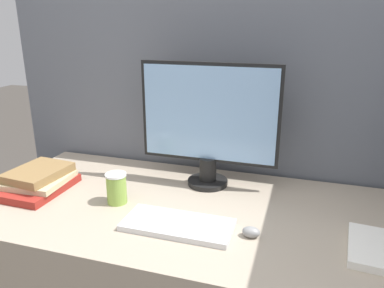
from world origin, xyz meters
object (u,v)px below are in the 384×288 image
object	(u,v)px
monitor	(209,124)
keyboard	(178,225)
book_stack	(38,181)
mouse	(251,232)
coffee_cup	(117,188)

from	to	relation	value
monitor	keyboard	size ratio (longest dim) A/B	1.55
monitor	book_stack	world-z (taller)	monitor
keyboard	mouse	distance (m)	0.25
keyboard	monitor	bearing A→B (deg)	89.40
mouse	keyboard	bearing A→B (deg)	-176.01
book_stack	mouse	bearing A→B (deg)	-5.89
keyboard	coffee_cup	distance (m)	0.31
coffee_cup	keyboard	bearing A→B (deg)	-20.02
monitor	book_stack	size ratio (longest dim) A/B	1.95
mouse	coffee_cup	xyz separation A→B (m)	(-0.53, 0.09, 0.04)
mouse	book_stack	size ratio (longest dim) A/B	0.20
coffee_cup	monitor	bearing A→B (deg)	43.33
monitor	mouse	bearing A→B (deg)	-55.97
monitor	coffee_cup	xyz separation A→B (m)	(-0.29, -0.27, -0.20)
monitor	keyboard	world-z (taller)	monitor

